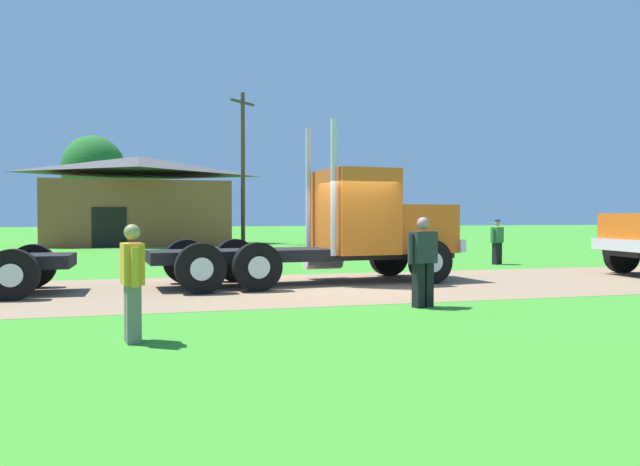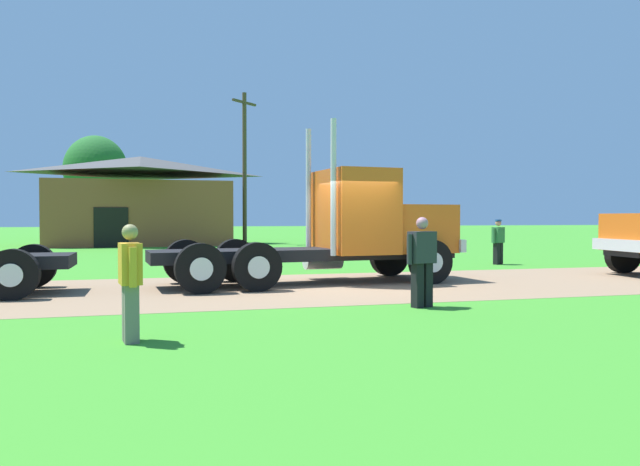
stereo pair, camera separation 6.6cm
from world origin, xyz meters
TOP-DOWN VIEW (x-y plane):
  - ground_plane at (0.00, 0.00)m, footprint 200.00×200.00m
  - dirt_track at (0.00, 0.00)m, footprint 120.00×6.26m
  - truck_foreground_white at (0.43, 0.91)m, footprint 7.86×3.18m
  - visitor_walking_mid at (-4.68, -5.50)m, footprint 0.33×0.62m
  - visitor_by_barrel at (0.32, -3.62)m, footprint 0.66×0.39m
  - visitor_far_side at (7.13, 5.05)m, footprint 0.57×0.41m
  - shed_building at (-5.40, 25.13)m, footprint 10.95×8.57m
  - utility_pole_far at (0.79, 23.66)m, footprint 1.69×1.62m
  - tree_mid at (-9.64, 42.16)m, footprint 5.35×5.35m

SIDE VIEW (x-z plane):
  - ground_plane at x=0.00m, z-range 0.00..0.00m
  - dirt_track at x=0.00m, z-range 0.00..0.01m
  - visitor_walking_mid at x=-4.68m, z-range 0.05..1.61m
  - visitor_far_side at x=7.13m, z-range 0.06..1.63m
  - visitor_by_barrel at x=0.32m, z-range 0.08..1.72m
  - truck_foreground_white at x=0.43m, z-range -0.66..3.30m
  - shed_building at x=-5.40m, z-range -0.10..5.30m
  - utility_pole_far at x=0.79m, z-range 0.26..9.58m
  - tree_mid at x=-9.64m, z-range 1.41..10.16m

